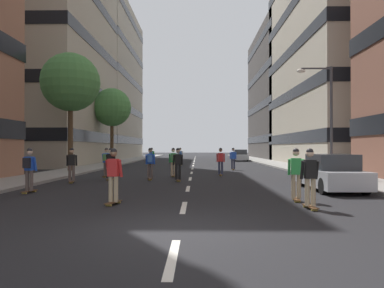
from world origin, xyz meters
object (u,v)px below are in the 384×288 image
at_px(parked_car_mid, 331,174).
at_px(skater_8, 173,160).
at_px(skater_4, 221,160).
at_px(streetlamp_right, 325,108).
at_px(skater_9, 72,164).
at_px(skater_12, 180,155).
at_px(street_tree_near, 71,83).
at_px(skater_3, 29,167).
at_px(skater_0, 113,173).
at_px(skater_7, 152,155).
at_px(skater_13, 150,162).
at_px(skater_6, 106,160).
at_px(skater_11, 296,172).
at_px(parked_car_near, 240,156).
at_px(skater_10, 111,162).
at_px(skater_5, 310,175).
at_px(street_tree_mid, 112,108).
at_px(skater_2, 178,163).
at_px(skater_1, 233,158).

distance_m(parked_car_mid, skater_8, 9.95).
bearing_deg(skater_4, streetlamp_right, -13.47).
bearing_deg(skater_9, skater_12, 75.74).
relative_size(street_tree_near, skater_3, 4.76).
bearing_deg(street_tree_near, skater_0, -66.15).
bearing_deg(skater_7, skater_13, -83.16).
height_order(skater_6, skater_8, same).
distance_m(skater_0, skater_13, 8.72).
bearing_deg(skater_11, streetlamp_right, 65.77).
relative_size(skater_11, skater_13, 1.00).
xyz_separation_m(parked_car_near, skater_8, (-7.11, -26.01, 0.32)).
height_order(streetlamp_right, skater_3, streetlamp_right).
bearing_deg(skater_10, streetlamp_right, 8.44).
xyz_separation_m(skater_3, skater_10, (1.86, 5.79, -0.03)).
distance_m(parked_car_mid, skater_9, 12.39).
bearing_deg(parked_car_mid, street_tree_near, 144.05).
bearing_deg(skater_8, skater_5, -67.74).
bearing_deg(parked_car_near, streetlamp_right, -85.61).
xyz_separation_m(skater_6, skater_13, (2.90, -1.83, 0.00)).
xyz_separation_m(skater_8, skater_9, (-4.91, -3.93, -0.03)).
distance_m(skater_5, skater_12, 26.62).
xyz_separation_m(skater_3, skater_7, (2.07, 22.26, 0.00)).
height_order(skater_0, skater_8, same).
distance_m(parked_car_near, skater_12, 13.68).
bearing_deg(streetlamp_right, skater_0, -134.47).
bearing_deg(skater_9, skater_6, 76.10).
height_order(parked_car_near, street_tree_mid, street_tree_mid).
bearing_deg(skater_5, skater_13, 122.02).
relative_size(skater_2, skater_13, 1.00).
bearing_deg(skater_12, parked_car_mid, -71.10).
xyz_separation_m(skater_4, skater_8, (-2.97, -1.02, 0.03)).
bearing_deg(street_tree_near, skater_8, -26.10).
distance_m(street_tree_mid, skater_0, 28.70).
xyz_separation_m(skater_1, skater_5, (0.45, -18.43, 0.00)).
relative_size(skater_1, skater_10, 1.00).
relative_size(street_tree_mid, skater_4, 4.49).
bearing_deg(skater_10, skater_2, -9.96).
relative_size(skater_10, skater_11, 1.00).
xyz_separation_m(skater_10, skater_13, (2.18, 0.07, 0.03)).
relative_size(street_tree_mid, skater_5, 4.49).
distance_m(parked_car_mid, streetlamp_right, 7.63).
distance_m(skater_3, skater_7, 22.36).
bearing_deg(skater_9, skater_0, -61.88).
relative_size(skater_1, skater_11, 1.00).
bearing_deg(skater_7, skater_11, -71.98).
distance_m(parked_car_near, skater_11, 36.18).
relative_size(parked_car_near, streetlamp_right, 0.68).
bearing_deg(skater_11, street_tree_near, 131.99).
bearing_deg(skater_8, skater_6, -174.37).
relative_size(skater_0, skater_3, 1.00).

